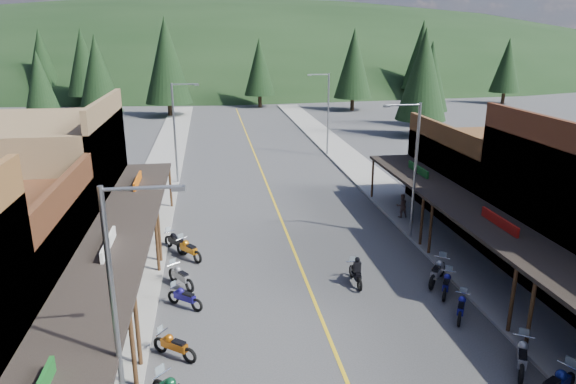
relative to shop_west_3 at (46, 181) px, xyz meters
name	(u,v)px	position (x,y,z in m)	size (l,w,h in m)	color
ground	(322,319)	(13.78, -11.30, -3.52)	(220.00, 220.00, 0.00)	#38383A
centerline	(268,187)	(13.78, 8.70, -3.51)	(0.15, 90.00, 0.01)	gold
sidewalk_west	(155,191)	(5.08, 8.70, -3.44)	(3.40, 94.00, 0.15)	gray
sidewalk_east	(374,181)	(22.48, 8.70, -3.44)	(3.40, 94.00, 0.15)	gray
shop_west_3	(46,181)	(0.00, 0.00, 0.00)	(10.90, 10.20, 8.20)	brown
shop_east_3	(490,178)	(27.54, 0.00, -0.99)	(10.90, 10.20, 6.20)	#4C2D16
streetlight_0	(120,312)	(6.83, -17.30, 0.94)	(2.16, 0.18, 8.00)	gray
streetlight_1	(176,129)	(6.83, 10.70, 0.94)	(2.16, 0.18, 8.00)	gray
streetlight_2	(413,166)	(20.74, -3.30, 0.94)	(2.16, 0.18, 8.00)	gray
streetlight_3	(327,111)	(20.74, 18.70, 0.94)	(2.16, 0.18, 8.00)	gray
ridge_hill	(223,75)	(13.78, 123.70, -3.52)	(310.00, 140.00, 60.00)	black
pine_1	(83,62)	(-10.22, 58.70, 3.72)	(5.88, 5.88, 12.50)	black
pine_2	(167,60)	(3.78, 46.70, 4.47)	(6.72, 6.72, 14.00)	black
pine_3	(259,67)	(17.78, 54.70, 2.96)	(5.04, 5.04, 11.00)	black
pine_4	(354,63)	(31.78, 48.70, 3.72)	(5.88, 5.88, 12.50)	black
pine_5	(422,55)	(47.78, 60.70, 4.47)	(6.72, 6.72, 14.00)	black
pine_6	(507,65)	(59.78, 52.70, 2.96)	(5.04, 5.04, 11.00)	black
pine_7	(42,61)	(-18.22, 64.70, 3.72)	(5.88, 5.88, 12.50)	black
pine_8	(41,89)	(-8.22, 28.70, 2.46)	(4.48, 4.48, 10.00)	black
pine_9	(431,76)	(37.78, 33.70, 2.86)	(4.93, 4.93, 10.80)	black
pine_10	(98,74)	(-4.22, 38.70, 3.27)	(5.38, 5.38, 11.60)	black
pine_11	(423,74)	(33.78, 26.70, 3.67)	(5.82, 5.82, 12.40)	black
bike_west_7	(174,345)	(7.77, -13.10, -2.96)	(0.65, 1.96, 1.12)	#9F4E0B
bike_west_8	(185,297)	(8.01, -9.41, -2.97)	(0.64, 1.91, 1.09)	navy
bike_west_9	(181,275)	(7.76, -7.40, -2.92)	(0.70, 2.09, 1.20)	gray
bike_west_10	(189,248)	(8.03, -4.23, -2.91)	(0.72, 2.15, 1.23)	#C46E0E
bike_west_11	(176,241)	(7.29, -3.01, -2.92)	(0.70, 2.10, 1.20)	black
bike_east_6	(522,355)	(20.11, -15.76, -2.89)	(0.74, 2.22, 1.27)	#9D9EA2
bike_east_7	(461,306)	(19.66, -12.06, -2.97)	(0.64, 1.93, 1.10)	navy
bike_east_8	(446,283)	(19.96, -10.01, -2.95)	(0.66, 1.98, 1.13)	navy
bike_east_9	(438,270)	(20.03, -8.87, -2.86)	(0.77, 2.31, 1.32)	gray
rider_on_bike	(356,273)	(16.08, -8.39, -2.91)	(0.67, 1.98, 1.51)	black
pedestrian_east_b	(402,206)	(21.54, -0.01, -2.59)	(0.76, 0.44, 1.56)	brown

